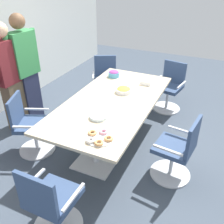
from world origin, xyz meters
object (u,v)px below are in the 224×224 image
Objects in this scene: plate_stack at (98,117)px; napkin_pile at (147,82)px; snack_bowl_candy_mix at (114,74)px; conference_table at (112,108)px; office_chair_2 at (106,82)px; office_chair_1 at (169,89)px; person_standing_1 at (10,77)px; person_standing_2 at (26,69)px; office_chair_4 at (51,205)px; office_chair_0 at (177,152)px; office_chair_3 at (30,128)px; donut_platter at (99,138)px; snack_bowl_chips_yellow at (124,90)px.

plate_stack is 1.33m from napkin_pile.
conference_table is at bearing -157.41° from snack_bowl_candy_mix.
napkin_pile is (-0.49, -1.01, 0.38)m from office_chair_2.
office_chair_1 is 0.51× the size of person_standing_1.
person_standing_2 is 2.03m from napkin_pile.
office_chair_4 is 2.49m from person_standing_2.
snack_bowl_candy_mix is (1.19, 1.43, 0.40)m from office_chair_0.
office_chair_1 is at bearing 122.00° from office_chair_3.
snack_bowl_candy_mix is at bearing 19.09° from donut_platter.
donut_platter is (-2.20, -0.99, 0.36)m from office_chair_2.
plate_stack is at bearing 85.07° from office_chair_2.
plate_stack is (-0.84, 0.01, -0.02)m from snack_bowl_chips_yellow.
office_chair_3 is at bearing 133.52° from snack_bowl_chips_yellow.
office_chair_3 and office_chair_4 have the same top height.
office_chair_0 is 1.91m from office_chair_1.
donut_platter is 0.46m from plate_stack.
person_standing_2 is at bearing -163.57° from office_chair_3.
office_chair_4 is at bearing 168.65° from donut_platter.
office_chair_4 is at bearing -176.93° from plate_stack.
person_standing_1 is 10.20× the size of napkin_pile.
office_chair_2 is 1.18m from napkin_pile.
snack_bowl_chips_yellow is at bearing 154.27° from napkin_pile.
person_standing_1 is (-1.55, 0.93, 0.53)m from office_chair_2.
office_chair_0 is 0.49× the size of person_standing_2.
person_standing_2 is 10.66× the size of napkin_pile.
snack_bowl_chips_yellow is at bearing 100.99° from office_chair_2.
office_chair_1 is 1.00× the size of office_chair_3.
snack_bowl_candy_mix reaches higher than conference_table.
snack_bowl_chips_yellow is (2.01, 0.06, 0.39)m from office_chair_4.
office_chair_3 is 5.22× the size of napkin_pile.
snack_bowl_candy_mix is at bearing 46.89° from office_chair_1.
office_chair_2 is 3.94× the size of plate_stack.
office_chair_3 is 0.49× the size of person_standing_2.
office_chair_3 is at bearing 138.90° from napkin_pile.
person_standing_1 reaches higher than plate_stack.
office_chair_3 is 1.99m from napkin_pile.
plate_stack is at bearing 87.01° from office_chair_1.
office_chair_3 is (-0.34, 2.09, 0.00)m from office_chair_0.
snack_bowl_candy_mix is at bearing 100.78° from office_chair_4.
office_chair_0 is 1.90m from snack_bowl_candy_mix.
office_chair_2 is at bearing 149.25° from office_chair_3.
plate_stack is at bearing 179.55° from snack_bowl_chips_yellow.
office_chair_0 reaches higher than napkin_pile.
office_chair_3 is 0.51× the size of person_standing_1.
plate_stack is (-0.55, -1.64, -0.21)m from person_standing_2.
office_chair_2 reaches higher than napkin_pile.
donut_platter is (-0.96, -1.86, -0.21)m from person_standing_2.
office_chair_3 is 4.65× the size of snack_bowl_candy_mix.
person_standing_2 is at bearing 112.02° from napkin_pile.
plate_stack is (-0.52, -0.05, 0.15)m from conference_table.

